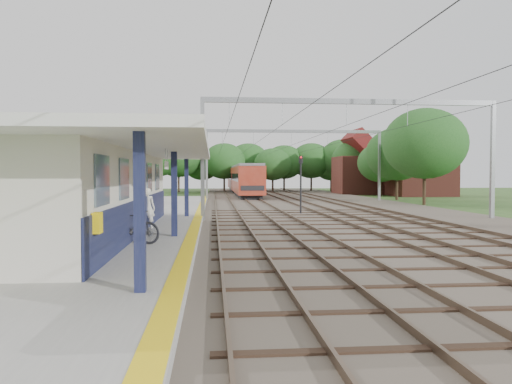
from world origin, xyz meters
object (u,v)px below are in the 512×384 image
person (148,208)px  train (242,179)px  signal_post (301,179)px  bicycle (133,226)px

person → train: train is taller
person → signal_post: (8.60, 10.54, 1.13)m
person → bicycle: size_ratio=0.89×
train → person: bearing=-98.6°
person → bicycle: 4.86m
train → signal_post: bearing=-86.9°
signal_post → train: bearing=101.0°
train → signal_post: 34.19m
person → signal_post: signal_post is taller
bicycle → signal_post: size_ratio=0.51×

